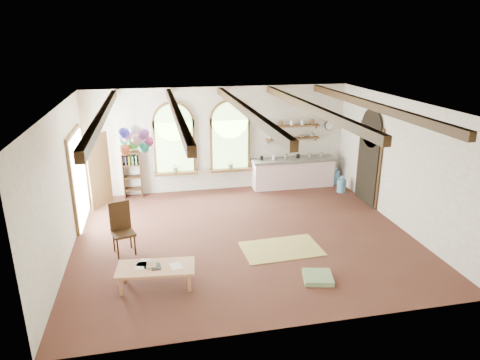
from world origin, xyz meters
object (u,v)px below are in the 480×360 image
object	(u,v)px
coffee_table	(156,269)
balloon_cluster	(136,140)
side_chair	(124,239)
kitchen_counter	(293,172)

from	to	relation	value
coffee_table	balloon_cluster	bearing A→B (deg)	96.06
coffee_table	side_chair	distance (m)	1.66
coffee_table	side_chair	xyz separation A→B (m)	(-0.67, 1.52, -0.03)
side_chair	balloon_cluster	size ratio (longest dim) A/B	1.02
kitchen_counter	side_chair	xyz separation A→B (m)	(-5.11, -3.45, -0.14)
coffee_table	side_chair	size ratio (longest dim) A/B	1.32
kitchen_counter	balloon_cluster	world-z (taller)	balloon_cluster
kitchen_counter	coffee_table	bearing A→B (deg)	-131.73
kitchen_counter	side_chair	world-z (taller)	side_chair
coffee_table	side_chair	bearing A→B (deg)	113.97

